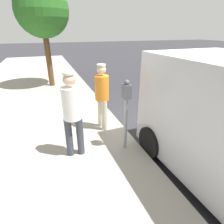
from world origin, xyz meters
name	(u,v)px	position (x,y,z in m)	size (l,w,h in m)	color
ground_plane	(158,128)	(0.00, 0.00, 0.00)	(80.00, 80.00, 0.00)	#2D2D33
sidewalk_slab	(23,151)	(3.50, 0.00, 0.07)	(5.00, 32.00, 0.15)	#9E998E
parking_meter_near	(126,104)	(1.35, 0.73, 1.18)	(0.14, 0.18, 1.52)	gray
pedestrian_in_white	(72,111)	(2.40, 0.59, 1.13)	(0.36, 0.34, 1.71)	#383D47
pedestrian_in_orange	(102,94)	(1.54, -0.29, 1.10)	(0.34, 0.36, 1.66)	beige
street_tree	(42,11)	(2.56, -5.00, 3.23)	(2.15, 2.15, 4.18)	brown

